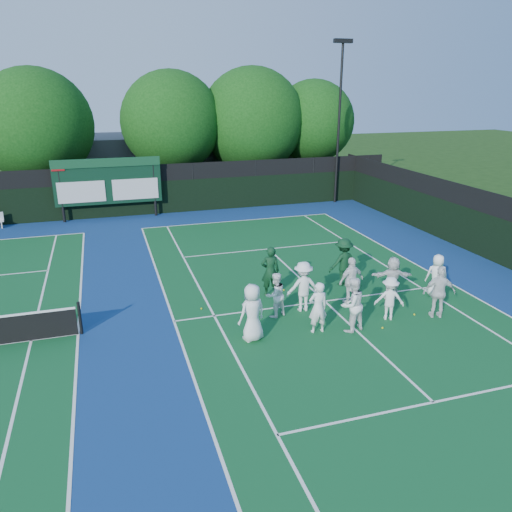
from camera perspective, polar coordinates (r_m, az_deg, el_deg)
name	(u,v)px	position (r m, az deg, el deg)	size (l,w,h in m)	color
ground	(337,313)	(17.58, 9.23, -6.43)	(120.00, 120.00, 0.00)	#19390F
court_apron	(158,324)	(16.92, -11.09, -7.58)	(34.00, 32.00, 0.01)	navy
near_court	(325,301)	(18.38, 7.86, -5.14)	(11.05, 23.85, 0.01)	#105025
back_fence	(127,194)	(30.77, -14.56, 6.91)	(34.00, 0.08, 3.00)	black
scoreboard	(108,182)	(30.18, -16.58, 8.13)	(6.00, 0.21, 3.55)	black
clubhouse	(174,161)	(38.88, -9.39, 10.64)	(18.00, 6.00, 4.00)	#545458
light_pole_right	(340,104)	(33.33, 9.56, 16.72)	(1.20, 0.30, 10.12)	black
tree_b	(39,128)	(33.96, -23.57, 13.25)	(6.84, 6.84, 8.57)	black
tree_c	(174,124)	(34.13, -9.39, 14.65)	(6.53, 6.53, 8.47)	black
tree_d	(254,123)	(35.34, -0.23, 14.98)	(7.06, 7.06, 8.72)	black
tree_e	(315,123)	(36.92, 6.71, 14.81)	(5.76, 5.76, 7.90)	black
tennis_ball_2	(414,315)	(17.98, 17.64, -6.39)	(0.07, 0.07, 0.07)	#C2C717
tennis_ball_3	(201,309)	(17.69, -6.26, -5.99)	(0.07, 0.07, 0.07)	#C2C717
tennis_ball_4	(284,290)	(19.14, 3.19, -3.91)	(0.07, 0.07, 0.07)	#C2C717
tennis_ball_5	(383,328)	(16.77, 14.26, -7.97)	(0.07, 0.07, 0.07)	#C2C717
player_front_0	(252,313)	(15.23, -0.42, -6.50)	(0.90, 0.58, 1.83)	white
player_front_1	(318,308)	(15.84, 7.10, -5.87)	(0.62, 0.41, 1.70)	white
player_front_2	(352,305)	(16.08, 10.92, -5.49)	(0.87, 0.68, 1.80)	white
player_front_3	(390,298)	(17.20, 15.02, -4.70)	(0.97, 0.56, 1.50)	white
player_front_4	(439,292)	(17.78, 20.21, -3.92)	(1.06, 0.44, 1.81)	silver
player_back_0	(275,295)	(16.81, 2.23, -4.47)	(0.76, 0.59, 1.57)	white
player_back_1	(303,287)	(17.26, 5.40, -3.49)	(1.15, 0.66, 1.79)	white
player_back_2	(351,281)	(18.06, 10.83, -2.79)	(1.02, 0.43, 1.75)	white
player_back_3	(392,278)	(18.87, 15.32, -2.41)	(1.49, 0.47, 1.61)	silver
player_back_4	(437,275)	(19.62, 19.96, -2.08)	(0.78, 0.51, 1.60)	white
coach_left	(270,271)	(18.40, 1.64, -1.76)	(0.69, 0.46, 1.90)	#0D3219
coach_right	(343,262)	(19.67, 9.95, -0.68)	(1.22, 0.70, 1.89)	#0E341A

